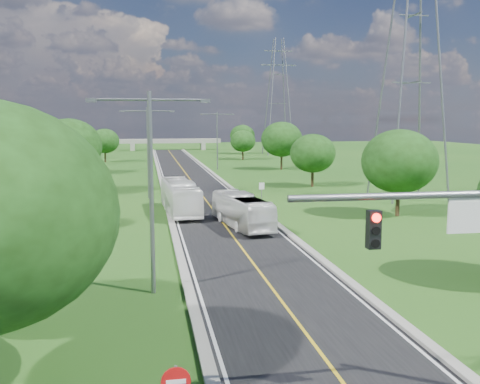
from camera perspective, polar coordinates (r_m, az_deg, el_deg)
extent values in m
plane|color=#1F4F16|center=(75.07, -5.16, 1.08)|extent=(260.00, 260.00, 0.00)
cube|color=black|center=(81.01, -5.51, 1.58)|extent=(8.00, 150.00, 0.06)
cube|color=gray|center=(80.79, -8.52, 1.57)|extent=(0.50, 150.00, 0.22)
cube|color=gray|center=(81.44, -2.53, 1.70)|extent=(0.50, 150.00, 0.22)
cylinder|color=slate|center=(15.57, 20.23, -0.30)|extent=(8.40, 0.20, 0.20)
cube|color=black|center=(14.90, 14.05, -3.91)|extent=(0.35, 0.28, 1.05)
cylinder|color=#FF140C|center=(14.69, 14.35, -2.69)|extent=(0.24, 0.06, 0.24)
cube|color=white|center=(16.18, 23.20, -2.31)|extent=(1.25, 0.06, 1.00)
cylinder|color=#B20F0F|center=(14.37, -6.85, -19.42)|extent=(0.76, 0.05, 0.76)
cube|color=white|center=(14.35, -6.85, -19.47)|extent=(0.50, 0.02, 0.12)
cylinder|color=slate|center=(54.06, 2.31, -0.20)|extent=(0.08, 0.08, 2.40)
cube|color=white|center=(53.92, 2.32, 0.64)|extent=(0.55, 0.04, 0.70)
cube|color=gray|center=(154.55, -11.40, 4.74)|extent=(1.20, 3.00, 2.00)
cube|color=gray|center=(155.35, -3.98, 4.88)|extent=(1.20, 3.00, 2.00)
cube|color=gray|center=(154.56, -7.69, 5.41)|extent=(30.00, 3.00, 1.20)
cylinder|color=slate|center=(26.57, -9.43, -0.27)|extent=(0.22, 0.22, 10.00)
cylinder|color=slate|center=(26.36, -12.74, 9.62)|extent=(2.80, 0.12, 0.12)
cylinder|color=slate|center=(26.38, -6.57, 9.75)|extent=(2.80, 0.12, 0.12)
cube|color=slate|center=(26.45, -15.59, 9.41)|extent=(0.50, 0.25, 0.18)
cube|color=slate|center=(26.49, -3.72, 9.67)|extent=(0.50, 0.25, 0.18)
cylinder|color=slate|center=(59.43, -9.77, 4.10)|extent=(0.22, 0.22, 10.00)
cylinder|color=slate|center=(59.33, -11.24, 8.50)|extent=(2.80, 0.12, 0.12)
cylinder|color=slate|center=(59.34, -8.51, 8.56)|extent=(2.80, 0.12, 0.12)
cube|color=slate|center=(59.37, -12.51, 8.42)|extent=(0.50, 0.25, 0.18)
cube|color=slate|center=(59.39, -7.24, 8.54)|extent=(0.50, 0.25, 0.18)
cylinder|color=slate|center=(93.19, -2.44, 5.48)|extent=(0.22, 0.22, 10.00)
cylinder|color=slate|center=(92.95, -3.32, 8.30)|extent=(2.80, 0.12, 0.12)
cylinder|color=slate|center=(93.32, -1.59, 8.31)|extent=(2.80, 0.12, 0.12)
cube|color=slate|center=(92.81, -4.13, 8.26)|extent=(0.50, 0.25, 0.18)
cube|color=slate|center=(93.51, -0.80, 8.28)|extent=(0.50, 0.25, 0.18)
cube|color=slate|center=(133.92, 4.12, 13.36)|extent=(9.00, 0.25, 0.25)
cube|color=slate|center=(134.29, 4.13, 14.79)|extent=(7.00, 0.25, 0.25)
cylinder|color=black|center=(44.04, -22.68, -2.41)|extent=(0.36, 0.36, 2.70)
ellipsoid|color=#18390F|center=(43.62, -22.91, 1.86)|extent=(6.30, 6.30, 5.36)
cylinder|color=black|center=(65.29, -17.65, 1.18)|extent=(0.36, 0.36, 3.24)
ellipsoid|color=#18390F|center=(64.98, -17.79, 4.65)|extent=(7.56, 7.56, 6.43)
cylinder|color=black|center=(89.26, -16.89, 2.76)|extent=(0.36, 0.36, 2.88)
ellipsoid|color=#18390F|center=(89.05, -16.98, 5.02)|extent=(6.72, 6.72, 5.71)
cylinder|color=black|center=(112.86, -14.19, 3.74)|extent=(0.36, 0.36, 2.52)
ellipsoid|color=#18390F|center=(112.70, -14.24, 5.30)|extent=(5.88, 5.88, 5.00)
cylinder|color=black|center=(50.09, 16.48, -0.87)|extent=(0.36, 0.36, 2.88)
ellipsoid|color=#18390F|center=(49.70, 16.63, 3.15)|extent=(6.72, 6.72, 5.71)
cylinder|color=black|center=(70.01, 7.73, 1.60)|extent=(0.36, 0.36, 2.52)
ellipsoid|color=#18390F|center=(69.75, 7.78, 4.11)|extent=(5.88, 5.88, 5.00)
cylinder|color=black|center=(93.52, 4.44, 3.34)|extent=(0.36, 0.36, 3.06)
ellipsoid|color=#18390F|center=(93.31, 4.47, 5.63)|extent=(7.14, 7.14, 6.07)
cylinder|color=black|center=(116.41, 0.30, 4.04)|extent=(0.36, 0.36, 2.34)
ellipsoid|color=#18390F|center=(116.26, 0.31, 5.45)|extent=(5.46, 5.46, 4.64)
cylinder|color=black|center=(136.67, 0.25, 4.66)|extent=(0.36, 0.36, 2.70)
ellipsoid|color=#18390F|center=(136.54, 0.26, 6.05)|extent=(6.30, 6.30, 5.36)
imported|color=white|center=(42.89, 0.18, -2.00)|extent=(3.72, 9.84, 2.68)
imported|color=white|center=(49.65, -6.39, -0.51)|extent=(3.26, 11.03, 3.03)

